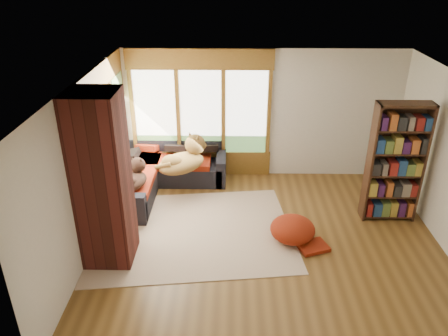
% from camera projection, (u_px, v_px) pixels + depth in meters
% --- Properties ---
extents(floor, '(5.50, 5.50, 0.00)m').
position_uv_depth(floor, '(267.00, 244.00, 6.98)').
color(floor, brown).
rests_on(floor, ground).
extents(ceiling, '(5.50, 5.50, 0.00)m').
position_uv_depth(ceiling, '(276.00, 85.00, 5.83)').
color(ceiling, white).
extents(wall_back, '(5.50, 0.04, 2.60)m').
position_uv_depth(wall_back, '(261.00, 115.00, 8.65)').
color(wall_back, silver).
rests_on(wall_back, ground).
extents(wall_front, '(5.50, 0.04, 2.60)m').
position_uv_depth(wall_front, '(292.00, 289.00, 4.17)').
color(wall_front, silver).
rests_on(wall_front, ground).
extents(wall_left, '(0.04, 5.00, 2.60)m').
position_uv_depth(wall_left, '(85.00, 170.00, 6.45)').
color(wall_left, silver).
rests_on(wall_left, ground).
extents(windows_back, '(2.82, 0.10, 1.90)m').
position_uv_depth(windows_back, '(201.00, 113.00, 8.62)').
color(windows_back, brown).
rests_on(windows_back, wall_back).
extents(windows_left, '(0.10, 2.62, 1.90)m').
position_uv_depth(windows_left, '(108.00, 136.00, 7.51)').
color(windows_left, brown).
rests_on(windows_left, wall_left).
extents(roller_blind, '(0.03, 0.72, 0.90)m').
position_uv_depth(roller_blind, '(118.00, 99.00, 8.07)').
color(roller_blind, '#6F945B').
rests_on(roller_blind, wall_left).
extents(brick_chimney, '(0.70, 0.70, 2.60)m').
position_uv_depth(brick_chimney, '(102.00, 181.00, 6.13)').
color(brick_chimney, '#471914').
rests_on(brick_chimney, ground).
extents(sectional_sofa, '(2.20, 2.20, 0.80)m').
position_uv_depth(sectional_sofa, '(160.00, 177.00, 8.40)').
color(sectional_sofa, black).
rests_on(sectional_sofa, ground).
extents(area_rug, '(3.57, 2.89, 0.01)m').
position_uv_depth(area_rug, '(192.00, 231.00, 7.28)').
color(area_rug, silver).
rests_on(area_rug, ground).
extents(bookshelf, '(0.90, 0.30, 2.09)m').
position_uv_depth(bookshelf, '(395.00, 163.00, 7.24)').
color(bookshelf, '#3C2114').
rests_on(bookshelf, ground).
extents(pouf, '(0.93, 0.93, 0.39)m').
position_uv_depth(pouf, '(293.00, 229.00, 7.00)').
color(pouf, maroon).
rests_on(pouf, area_rug).
extents(dog_tan, '(1.12, 1.12, 0.56)m').
position_uv_depth(dog_tan, '(184.00, 155.00, 8.11)').
color(dog_tan, olive).
rests_on(dog_tan, sectional_sofa).
extents(dog_brindle, '(0.60, 0.80, 0.40)m').
position_uv_depth(dog_brindle, '(133.00, 174.00, 7.57)').
color(dog_brindle, black).
rests_on(dog_brindle, sectional_sofa).
extents(throw_pillows, '(1.98, 1.68, 0.45)m').
position_uv_depth(throw_pillows, '(162.00, 152.00, 8.33)').
color(throw_pillows, black).
rests_on(throw_pillows, sectional_sofa).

